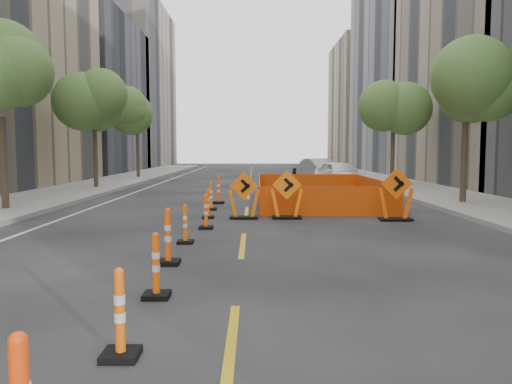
{
  "coord_description": "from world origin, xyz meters",
  "views": [
    {
      "loc": [
        0.26,
        -7.3,
        2.19
      ],
      "look_at": [
        0.31,
        5.42,
        1.1
      ],
      "focal_mm": 35.0,
      "sensor_mm": 36.0,
      "label": 1
    }
  ],
  "objects_px": {
    "chevron_sign_center": "(287,195)",
    "parked_car_near": "(339,174)",
    "channelizer_4": "(185,224)",
    "channelizer_8": "(219,190)",
    "channelizer_1": "(120,313)",
    "channelizer_5": "(206,211)",
    "channelizer_6": "(208,204)",
    "channelizer_7": "(211,196)",
    "parked_car_far": "(310,168)",
    "channelizer_2": "(156,265)",
    "chevron_sign_right": "(396,194)",
    "channelizer_3": "(168,236)",
    "chevron_sign_left": "(244,195)",
    "parked_car_mid": "(320,170)"
  },
  "relations": [
    {
      "from": "channelizer_8",
      "to": "parked_car_mid",
      "type": "height_order",
      "value": "parked_car_mid"
    },
    {
      "from": "channelizer_1",
      "to": "channelizer_4",
      "type": "bearing_deg",
      "value": 91.77
    },
    {
      "from": "channelizer_2",
      "to": "channelizer_4",
      "type": "relative_size",
      "value": 1.06
    },
    {
      "from": "channelizer_8",
      "to": "parked_car_far",
      "type": "height_order",
      "value": "parked_car_far"
    },
    {
      "from": "channelizer_4",
      "to": "channelizer_7",
      "type": "bearing_deg",
      "value": 89.55
    },
    {
      "from": "chevron_sign_left",
      "to": "chevron_sign_center",
      "type": "distance_m",
      "value": 1.36
    },
    {
      "from": "channelizer_6",
      "to": "chevron_sign_center",
      "type": "xyz_separation_m",
      "value": [
        2.5,
        -0.12,
        0.3
      ]
    },
    {
      "from": "channelizer_4",
      "to": "parked_car_near",
      "type": "height_order",
      "value": "parked_car_near"
    },
    {
      "from": "channelizer_4",
      "to": "parked_car_near",
      "type": "bearing_deg",
      "value": 69.0
    },
    {
      "from": "parked_car_near",
      "to": "channelizer_4",
      "type": "bearing_deg",
      "value": -123.32
    },
    {
      "from": "channelizer_6",
      "to": "chevron_sign_right",
      "type": "relative_size",
      "value": 0.57
    },
    {
      "from": "chevron_sign_left",
      "to": "parked_car_near",
      "type": "relative_size",
      "value": 0.33
    },
    {
      "from": "channelizer_5",
      "to": "chevron_sign_center",
      "type": "relative_size",
      "value": 0.63
    },
    {
      "from": "channelizer_7",
      "to": "parked_car_near",
      "type": "height_order",
      "value": "parked_car_near"
    },
    {
      "from": "channelizer_5",
      "to": "chevron_sign_right",
      "type": "height_order",
      "value": "chevron_sign_right"
    },
    {
      "from": "parked_car_far",
      "to": "channelizer_2",
      "type": "bearing_deg",
      "value": -80.24
    },
    {
      "from": "channelizer_2",
      "to": "chevron_sign_center",
      "type": "height_order",
      "value": "chevron_sign_center"
    },
    {
      "from": "channelizer_6",
      "to": "channelizer_8",
      "type": "xyz_separation_m",
      "value": [
        0.03,
        4.28,
        0.1
      ]
    },
    {
      "from": "channelizer_5",
      "to": "chevron_sign_center",
      "type": "xyz_separation_m",
      "value": [
        2.36,
        2.02,
        0.28
      ]
    },
    {
      "from": "channelizer_4",
      "to": "channelizer_6",
      "type": "relative_size",
      "value": 0.99
    },
    {
      "from": "parked_car_near",
      "to": "channelizer_2",
      "type": "bearing_deg",
      "value": -118.96
    },
    {
      "from": "channelizer_8",
      "to": "channelizer_1",
      "type": "bearing_deg",
      "value": -89.91
    },
    {
      "from": "channelizer_2",
      "to": "chevron_sign_left",
      "type": "height_order",
      "value": "chevron_sign_left"
    },
    {
      "from": "channelizer_7",
      "to": "parked_car_far",
      "type": "height_order",
      "value": "parked_car_far"
    },
    {
      "from": "channelizer_3",
      "to": "channelizer_4",
      "type": "xyz_separation_m",
      "value": [
        0.03,
        2.14,
        -0.08
      ]
    },
    {
      "from": "channelizer_7",
      "to": "channelizer_3",
      "type": "bearing_deg",
      "value": -90.57
    },
    {
      "from": "channelizer_2",
      "to": "channelizer_8",
      "type": "relative_size",
      "value": 0.87
    },
    {
      "from": "channelizer_2",
      "to": "channelizer_3",
      "type": "relative_size",
      "value": 0.9
    },
    {
      "from": "channelizer_3",
      "to": "parked_car_near",
      "type": "bearing_deg",
      "value": 71.09
    },
    {
      "from": "channelizer_6",
      "to": "parked_car_mid",
      "type": "relative_size",
      "value": 0.2
    },
    {
      "from": "chevron_sign_left",
      "to": "channelizer_3",
      "type": "bearing_deg",
      "value": -112.83
    },
    {
      "from": "channelizer_3",
      "to": "parked_car_mid",
      "type": "distance_m",
      "value": 25.26
    },
    {
      "from": "chevron_sign_left",
      "to": "channelizer_4",
      "type": "bearing_deg",
      "value": -118.13
    },
    {
      "from": "channelizer_8",
      "to": "parked_car_mid",
      "type": "relative_size",
      "value": 0.24
    },
    {
      "from": "channelizer_5",
      "to": "channelizer_8",
      "type": "bearing_deg",
      "value": 90.94
    },
    {
      "from": "chevron_sign_center",
      "to": "parked_car_near",
      "type": "xyz_separation_m",
      "value": [
        3.85,
        12.74,
        0.01
      ]
    },
    {
      "from": "channelizer_1",
      "to": "parked_car_mid",
      "type": "distance_m",
      "value": 29.38
    },
    {
      "from": "channelizer_4",
      "to": "chevron_sign_left",
      "type": "bearing_deg",
      "value": 72.92
    },
    {
      "from": "channelizer_8",
      "to": "channelizer_4",
      "type": "bearing_deg",
      "value": -91.17
    },
    {
      "from": "chevron_sign_center",
      "to": "parked_car_far",
      "type": "relative_size",
      "value": 0.32
    },
    {
      "from": "channelizer_6",
      "to": "channelizer_8",
      "type": "relative_size",
      "value": 0.82
    },
    {
      "from": "channelizer_7",
      "to": "chevron_sign_right",
      "type": "height_order",
      "value": "chevron_sign_right"
    },
    {
      "from": "channelizer_3",
      "to": "channelizer_7",
      "type": "distance_m",
      "value": 8.55
    },
    {
      "from": "channelizer_2",
      "to": "parked_car_near",
      "type": "height_order",
      "value": "parked_car_near"
    },
    {
      "from": "chevron_sign_left",
      "to": "parked_car_near",
      "type": "height_order",
      "value": "parked_car_near"
    },
    {
      "from": "channelizer_8",
      "to": "parked_car_near",
      "type": "height_order",
      "value": "parked_car_near"
    },
    {
      "from": "channelizer_8",
      "to": "channelizer_2",
      "type": "bearing_deg",
      "value": -90.07
    },
    {
      "from": "channelizer_7",
      "to": "chevron_sign_left",
      "type": "distance_m",
      "value": 2.57
    },
    {
      "from": "chevron_sign_right",
      "to": "parked_car_near",
      "type": "relative_size",
      "value": 0.36
    },
    {
      "from": "channelizer_6",
      "to": "channelizer_7",
      "type": "height_order",
      "value": "channelizer_7"
    }
  ]
}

